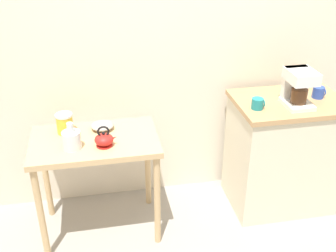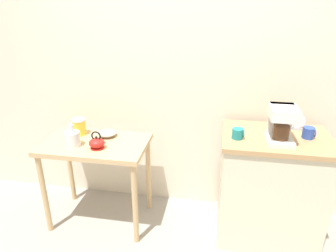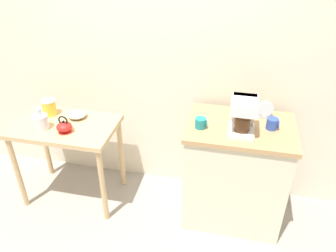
{
  "view_description": "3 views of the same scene",
  "coord_description": "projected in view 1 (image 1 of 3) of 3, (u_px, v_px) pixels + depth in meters",
  "views": [
    {
      "loc": [
        -0.6,
        -2.4,
        2.11
      ],
      "look_at": [
        -0.15,
        -0.0,
        0.82
      ],
      "focal_mm": 43.97,
      "sensor_mm": 36.0,
      "label": 1
    },
    {
      "loc": [
        0.33,
        -2.05,
        1.81
      ],
      "look_at": [
        -0.04,
        0.01,
        0.94
      ],
      "focal_mm": 32.2,
      "sensor_mm": 36.0,
      "label": 2
    },
    {
      "loc": [
        0.69,
        -2.07,
        2.18
      ],
      "look_at": [
        0.22,
        0.04,
        0.84
      ],
      "focal_mm": 35.71,
      "sensor_mm": 36.0,
      "label": 3
    }
  ],
  "objects": [
    {
      "name": "mug_blue",
      "position": [
        319.0,
        92.0,
        2.97
      ],
      "size": [
        0.09,
        0.08,
        0.08
      ],
      "color": "#2D4CAD",
      "rests_on": "kitchen_counter"
    },
    {
      "name": "kitchen_counter",
      "position": [
        282.0,
        153.0,
        3.16
      ],
      "size": [
        0.79,
        0.56,
        0.89
      ],
      "color": "beige",
      "rests_on": "ground_plane"
    },
    {
      "name": "canister_enamel",
      "position": [
        65.0,
        123.0,
        2.77
      ],
      "size": [
        0.11,
        0.11,
        0.14
      ],
      "color": "gold",
      "rests_on": "wooden_table"
    },
    {
      "name": "teakettle",
      "position": [
        104.0,
        139.0,
        2.63
      ],
      "size": [
        0.15,
        0.12,
        0.14
      ],
      "color": "red",
      "rests_on": "wooden_table"
    },
    {
      "name": "wooden_table",
      "position": [
        96.0,
        153.0,
        2.78
      ],
      "size": [
        0.84,
        0.53,
        0.76
      ],
      "color": "tan",
      "rests_on": "ground_plane"
    },
    {
      "name": "ground_plane",
      "position": [
        186.0,
        217.0,
        3.17
      ],
      "size": [
        8.0,
        8.0,
        0.0
      ],
      "primitive_type": "plane",
      "color": "gray"
    },
    {
      "name": "back_wall",
      "position": [
        189.0,
        21.0,
        2.94
      ],
      "size": [
        4.4,
        0.1,
        2.8
      ],
      "primitive_type": "cube",
      "color": "beige",
      "rests_on": "ground_plane"
    },
    {
      "name": "mug_dark_teal",
      "position": [
        258.0,
        104.0,
        2.81
      ],
      "size": [
        0.09,
        0.08,
        0.08
      ],
      "color": "teal",
      "rests_on": "kitchen_counter"
    },
    {
      "name": "table_clock",
      "position": [
        302.0,
        82.0,
        3.1
      ],
      "size": [
        0.12,
        0.06,
        0.13
      ],
      "color": "#B2B5BA",
      "rests_on": "kitchen_counter"
    },
    {
      "name": "coffee_maker",
      "position": [
        298.0,
        86.0,
        2.82
      ],
      "size": [
        0.18,
        0.22,
        0.26
      ],
      "color": "white",
      "rests_on": "kitchen_counter"
    },
    {
      "name": "glass_carafe_vase",
      "position": [
        72.0,
        139.0,
        2.59
      ],
      "size": [
        0.12,
        0.12,
        0.18
      ],
      "color": "silver",
      "rests_on": "wooden_table"
    },
    {
      "name": "bowl_stoneware",
      "position": [
        102.0,
        126.0,
        2.83
      ],
      "size": [
        0.16,
        0.16,
        0.05
      ],
      "color": "#9E998C",
      "rests_on": "wooden_table"
    }
  ]
}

